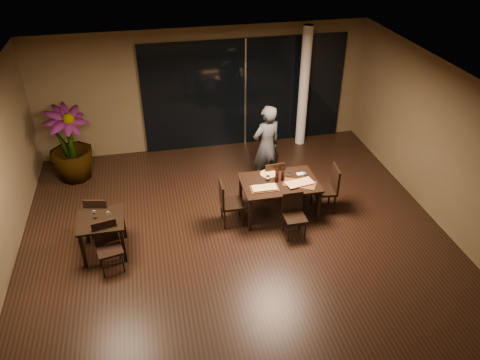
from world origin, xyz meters
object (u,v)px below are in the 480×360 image
chair_main_near (294,212)px  bottle_a (277,175)px  diner (266,146)px  chair_main_left (228,201)px  potted_plant (69,144)px  main_table (279,185)px  chair_side_near (108,243)px  side_table (102,224)px  bottle_b (283,174)px  chair_side_far (99,215)px  chair_main_far (273,178)px  chair_main_right (329,186)px  bottle_c (277,173)px

chair_main_near → bottle_a: (-0.15, 0.69, 0.42)m
chair_main_near → diner: bearing=91.3°
chair_main_left → potted_plant: bearing=53.2°
main_table → diner: bearing=88.4°
main_table → chair_main_left: size_ratio=1.58×
chair_side_near → side_table: bearing=91.5°
bottle_b → main_table: bearing=-148.1°
bottle_a → bottle_b: bottle_a is taller
bottle_a → bottle_b: bearing=12.0°
bottle_a → chair_side_far: bearing=-179.1°
side_table → bottle_a: bottle_a is taller
chair_main_far → bottle_b: 0.62m
chair_main_right → chair_side_near: 4.39m
bottle_c → chair_side_far: bearing=-178.0°
main_table → diner: 1.19m
side_table → chair_main_far: chair_main_far is taller
main_table → chair_main_near: bearing=-82.0°
side_table → chair_main_right: size_ratio=0.81×
bottle_a → potted_plant: bearing=151.2°
main_table → chair_main_left: (-1.07, -0.12, -0.14)m
chair_main_far → bottle_a: 0.65m
chair_side_near → diner: (3.34, 2.06, 0.43)m
bottle_a → chair_main_right: bearing=-5.3°
chair_main_right → chair_side_near: chair_main_right is taller
diner → chair_main_left: bearing=29.5°
chair_main_right → bottle_b: 1.01m
chair_side_far → bottle_c: 3.47m
chair_main_near → chair_side_far: (-3.58, 0.64, 0.03)m
chair_main_left → chair_side_far: (-2.42, 0.08, -0.02)m
bottle_b → chair_side_far: bearing=-178.7°
chair_main_far → chair_side_far: size_ratio=0.99×
chair_main_near → potted_plant: (-4.25, 2.95, 0.37)m
potted_plant → bottle_c: bearing=-28.0°
chair_main_near → chair_main_right: (0.92, 0.59, 0.07)m
chair_main_near → chair_main_far: bearing=92.9°
chair_main_near → chair_main_left: (-1.16, 0.56, 0.05)m
main_table → bottle_b: bearing=31.9°
chair_main_far → chair_main_left: size_ratio=0.96×
chair_main_near → chair_side_near: 3.41m
diner → chair_main_far: bearing=69.0°
side_table → potted_plant: potted_plant is taller
side_table → chair_side_far: bearing=99.9°
side_table → chair_main_far: (3.42, 1.03, -0.12)m
chair_main_right → bottle_c: (-1.05, 0.17, 0.36)m
diner → bottle_b: bearing=72.3°
diner → side_table: bearing=5.9°
chair_side_near → potted_plant: bearing=92.7°
bottle_b → bottle_c: bottle_c is taller
chair_main_near → chair_main_left: 1.29m
chair_main_near → chair_main_right: size_ratio=0.87×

